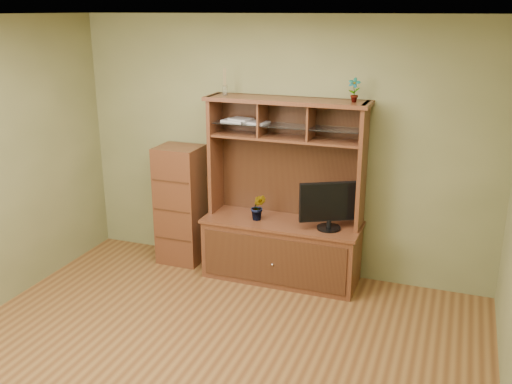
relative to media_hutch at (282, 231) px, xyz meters
The scene contains 8 objects.
room 1.92m from the media_hutch, 93.87° to the right, with size 4.54×4.04×2.74m.
media_hutch is the anchor object (origin of this frame).
monitor 0.64m from the media_hutch, ahead, with size 0.56×0.33×0.48m.
orchid_plant 0.37m from the media_hutch, 160.75° to the right, with size 0.16×0.13×0.28m, color #21521C.
top_plant 1.63m from the media_hutch, ahead, with size 0.12×0.08×0.23m, color #3F6A25.
reed_diffuser 1.63m from the media_hutch, behind, with size 0.05×0.05×0.27m.
magazines 1.22m from the media_hutch, behind, with size 0.50×0.22×0.04m.
side_cabinet 1.21m from the media_hutch, behind, with size 0.47×0.43×1.32m.
Camera 1 is at (1.77, -3.57, 2.74)m, focal length 40.00 mm.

